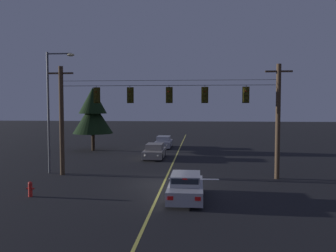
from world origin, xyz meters
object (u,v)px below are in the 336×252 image
(traffic_light_centre, at_px, (169,95))
(car_oncoming_lead, at_px, (155,151))
(traffic_light_left_inner, at_px, (130,95))
(street_lamp_corner, at_px, (52,102))
(traffic_light_leftmost, at_px, (96,95))
(tree_verge_near, at_px, (93,113))
(traffic_light_rightmost, at_px, (246,95))
(car_waiting_near_lane, at_px, (186,187))
(traffic_light_right_inner, at_px, (205,95))
(fire_hydrant, at_px, (30,189))
(car_oncoming_trailing, at_px, (164,142))

(traffic_light_centre, xyz_separation_m, car_oncoming_lead, (-2.10, 8.42, -5.08))
(traffic_light_left_inner, height_order, street_lamp_corner, street_lamp_corner)
(traffic_light_leftmost, distance_m, tree_verge_near, 14.32)
(traffic_light_rightmost, xyz_separation_m, car_waiting_near_lane, (-3.87, -5.70, -5.08))
(traffic_light_right_inner, height_order, fire_hydrant, traffic_light_right_inner)
(traffic_light_left_inner, distance_m, street_lamp_corner, 5.91)
(street_lamp_corner, xyz_separation_m, fire_hydrant, (1.52, -6.47, -4.81))
(street_lamp_corner, height_order, fire_hydrant, street_lamp_corner)
(traffic_light_rightmost, bearing_deg, traffic_light_right_inner, 180.00)
(traffic_light_leftmost, relative_size, traffic_light_centre, 1.00)
(traffic_light_right_inner, bearing_deg, fire_hydrant, -148.05)
(traffic_light_centre, bearing_deg, tree_verge_near, 125.59)
(car_oncoming_lead, relative_size, fire_hydrant, 5.26)
(traffic_light_right_inner, bearing_deg, street_lamp_corner, 177.39)
(tree_verge_near, xyz_separation_m, fire_hydrant, (2.57, -19.47, -3.78))
(car_waiting_near_lane, distance_m, fire_hydrant, 8.50)
(street_lamp_corner, distance_m, fire_hydrant, 8.21)
(car_oncoming_lead, distance_m, car_oncoming_trailing, 8.20)
(traffic_light_leftmost, height_order, car_waiting_near_lane, traffic_light_leftmost)
(car_oncoming_trailing, bearing_deg, traffic_light_right_inner, -74.68)
(car_waiting_near_lane, height_order, car_oncoming_trailing, same)
(traffic_light_centre, relative_size, traffic_light_rightmost, 1.00)
(traffic_light_centre, bearing_deg, car_waiting_near_lane, -76.31)
(traffic_light_centre, xyz_separation_m, tree_verge_near, (-9.67, 13.51, -1.50))
(traffic_light_right_inner, relative_size, traffic_light_rightmost, 1.00)
(street_lamp_corner, bearing_deg, traffic_light_right_inner, -2.61)
(traffic_light_right_inner, xyz_separation_m, traffic_light_rightmost, (2.79, 0.00, 0.00))
(car_oncoming_trailing, relative_size, tree_verge_near, 0.63)
(traffic_light_leftmost, relative_size, traffic_light_rightmost, 1.00)
(traffic_light_left_inner, height_order, traffic_light_centre, same)
(traffic_light_right_inner, height_order, car_waiting_near_lane, traffic_light_right_inner)
(traffic_light_rightmost, bearing_deg, car_oncoming_lead, 131.12)
(car_waiting_near_lane, relative_size, street_lamp_corner, 0.49)
(traffic_light_centre, distance_m, traffic_light_right_inner, 2.47)
(traffic_light_rightmost, height_order, car_waiting_near_lane, traffic_light_rightmost)
(traffic_light_rightmost, bearing_deg, tree_verge_near, 137.85)
(car_waiting_near_lane, distance_m, car_oncoming_trailing, 22.58)
(car_oncoming_lead, xyz_separation_m, car_oncoming_trailing, (0.01, 8.20, 0.00))
(fire_hydrant, bearing_deg, car_oncoming_lead, 70.83)
(street_lamp_corner, bearing_deg, traffic_light_rightmost, -2.08)
(car_oncoming_trailing, xyz_separation_m, tree_verge_near, (-7.58, -3.11, 3.57))
(car_oncoming_lead, bearing_deg, traffic_light_rightmost, -48.88)
(car_oncoming_lead, relative_size, car_oncoming_trailing, 1.00)
(traffic_light_centre, height_order, fire_hydrant, traffic_light_centre)
(traffic_light_left_inner, relative_size, fire_hydrant, 1.45)
(traffic_light_leftmost, relative_size, tree_verge_near, 0.17)
(traffic_light_leftmost, bearing_deg, street_lamp_corner, 171.69)
(traffic_light_centre, distance_m, street_lamp_corner, 8.65)
(car_oncoming_lead, xyz_separation_m, tree_verge_near, (-7.57, 5.09, 3.57))
(traffic_light_leftmost, height_order, street_lamp_corner, street_lamp_corner)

